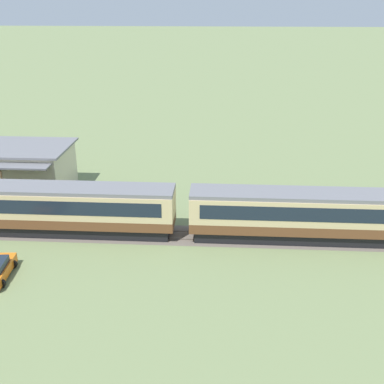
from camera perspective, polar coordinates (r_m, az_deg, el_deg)
name	(u,v)px	position (r m, az deg, el deg)	size (l,w,h in m)	color
ground_plane	(357,236)	(41.75, 18.97, -4.92)	(600.00, 600.00, 0.00)	#707F51
passenger_train	(185,210)	(38.55, -0.78, -2.19)	(87.38, 3.06, 4.07)	brown
railway_track	(126,234)	(40.17, -7.77, -4.91)	(135.66, 3.60, 0.04)	#665B51
station_building	(23,169)	(50.43, -19.40, 2.61)	(9.50, 8.41, 4.66)	beige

